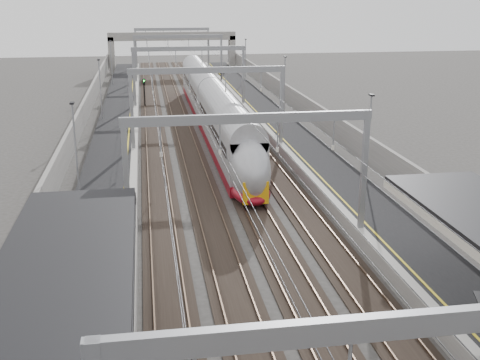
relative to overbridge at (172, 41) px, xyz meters
name	(u,v)px	position (x,y,z in m)	size (l,w,h in m)	color
platform_left	(115,146)	(-8.00, -55.00, -4.81)	(4.00, 120.00, 1.00)	black
platform_right	(291,139)	(8.00, -55.00, -4.81)	(4.00, 120.00, 1.00)	black
tracks	(205,147)	(0.00, -55.00, -5.26)	(11.40, 140.00, 0.20)	black
overhead_line	(197,71)	(0.00, -48.38, 0.83)	(13.00, 140.00, 6.60)	gray
overbridge	(172,41)	(0.00, 0.00, 0.00)	(22.00, 2.20, 6.90)	slate
wall_left	(77,135)	(-11.20, -55.00, -3.71)	(0.30, 120.00, 3.20)	slate
wall_right	(325,127)	(11.20, -55.00, -3.71)	(0.30, 120.00, 3.20)	slate
train	(214,113)	(1.50, -49.50, -3.24)	(2.66, 48.48, 4.21)	maroon
signal_green	(144,87)	(-5.20, -33.63, -2.89)	(0.32, 0.32, 3.48)	black
signal_red_near	(207,78)	(3.20, -26.50, -2.89)	(0.32, 0.32, 3.48)	black
signal_red_far	(221,76)	(5.40, -24.52, -2.89)	(0.32, 0.32, 3.48)	black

